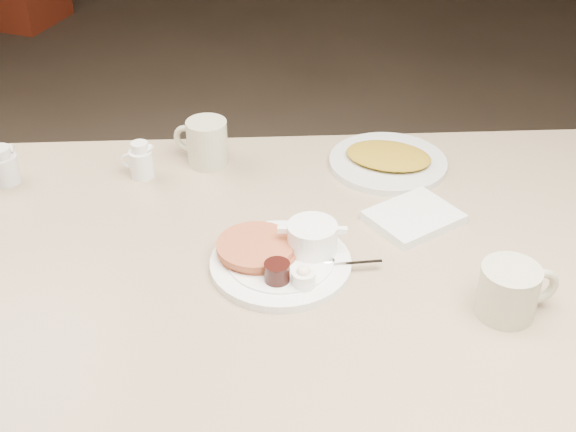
{
  "coord_description": "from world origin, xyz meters",
  "views": [
    {
      "loc": [
        -0.06,
        -1.12,
        1.6
      ],
      "look_at": [
        0.0,
        0.02,
        0.82
      ],
      "focal_mm": 48.0,
      "sensor_mm": 36.0,
      "label": 1
    }
  ],
  "objects_px": {
    "creamer_left": "(2,167)",
    "hash_plate": "(388,160)",
    "diner_table": "(289,323)",
    "creamer_right": "(141,161)",
    "main_plate": "(283,255)",
    "coffee_mug_near": "(510,290)",
    "coffee_mug_far": "(206,143)"
  },
  "relations": [
    {
      "from": "creamer_left",
      "to": "hash_plate",
      "type": "distance_m",
      "value": 0.81
    },
    {
      "from": "diner_table",
      "to": "creamer_right",
      "type": "bearing_deg",
      "value": 135.54
    },
    {
      "from": "main_plate",
      "to": "creamer_right",
      "type": "relative_size",
      "value": 3.92
    },
    {
      "from": "creamer_left",
      "to": "main_plate",
      "type": "bearing_deg",
      "value": -28.79
    },
    {
      "from": "diner_table",
      "to": "hash_plate",
      "type": "height_order",
      "value": "hash_plate"
    },
    {
      "from": "creamer_left",
      "to": "creamer_right",
      "type": "distance_m",
      "value": 0.29
    },
    {
      "from": "main_plate",
      "to": "coffee_mug_near",
      "type": "bearing_deg",
      "value": -22.04
    },
    {
      "from": "coffee_mug_far",
      "to": "creamer_left",
      "type": "bearing_deg",
      "value": -172.23
    },
    {
      "from": "creamer_left",
      "to": "creamer_right",
      "type": "relative_size",
      "value": 1.1
    },
    {
      "from": "diner_table",
      "to": "creamer_right",
      "type": "xyz_separation_m",
      "value": [
        -0.3,
        0.29,
        0.21
      ]
    },
    {
      "from": "creamer_right",
      "to": "coffee_mug_near",
      "type": "bearing_deg",
      "value": -35.87
    },
    {
      "from": "diner_table",
      "to": "main_plate",
      "type": "xyz_separation_m",
      "value": [
        -0.01,
        -0.03,
        0.19
      ]
    },
    {
      "from": "creamer_left",
      "to": "hash_plate",
      "type": "bearing_deg",
      "value": 1.7
    },
    {
      "from": "main_plate",
      "to": "diner_table",
      "type": "bearing_deg",
      "value": 71.11
    },
    {
      "from": "main_plate",
      "to": "coffee_mug_far",
      "type": "xyz_separation_m",
      "value": [
        -0.15,
        0.37,
        0.03
      ]
    },
    {
      "from": "hash_plate",
      "to": "coffee_mug_far",
      "type": "bearing_deg",
      "value": 175.14
    },
    {
      "from": "main_plate",
      "to": "creamer_right",
      "type": "distance_m",
      "value": 0.43
    },
    {
      "from": "coffee_mug_near",
      "to": "creamer_right",
      "type": "xyz_separation_m",
      "value": [
        -0.65,
        0.47,
        -0.01
      ]
    },
    {
      "from": "diner_table",
      "to": "coffee_mug_far",
      "type": "bearing_deg",
      "value": 115.28
    },
    {
      "from": "main_plate",
      "to": "creamer_left",
      "type": "relative_size",
      "value": 3.57
    },
    {
      "from": "diner_table",
      "to": "creamer_left",
      "type": "relative_size",
      "value": 17.05
    },
    {
      "from": "coffee_mug_near",
      "to": "hash_plate",
      "type": "relative_size",
      "value": 0.44
    },
    {
      "from": "diner_table",
      "to": "creamer_left",
      "type": "bearing_deg",
      "value": 154.11
    },
    {
      "from": "coffee_mug_far",
      "to": "hash_plate",
      "type": "relative_size",
      "value": 0.41
    },
    {
      "from": "diner_table",
      "to": "coffee_mug_far",
      "type": "distance_m",
      "value": 0.43
    },
    {
      "from": "hash_plate",
      "to": "diner_table",
      "type": "bearing_deg",
      "value": -127.11
    },
    {
      "from": "diner_table",
      "to": "main_plate",
      "type": "bearing_deg",
      "value": -108.89
    },
    {
      "from": "creamer_left",
      "to": "hash_plate",
      "type": "relative_size",
      "value": 0.27
    },
    {
      "from": "coffee_mug_near",
      "to": "hash_plate",
      "type": "height_order",
      "value": "coffee_mug_near"
    },
    {
      "from": "coffee_mug_near",
      "to": "creamer_left",
      "type": "distance_m",
      "value": 1.04
    },
    {
      "from": "coffee_mug_near",
      "to": "coffee_mug_far",
      "type": "xyz_separation_m",
      "value": [
        -0.51,
        0.52,
        0.0
      ]
    },
    {
      "from": "main_plate",
      "to": "coffee_mug_near",
      "type": "height_order",
      "value": "coffee_mug_near"
    }
  ]
}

